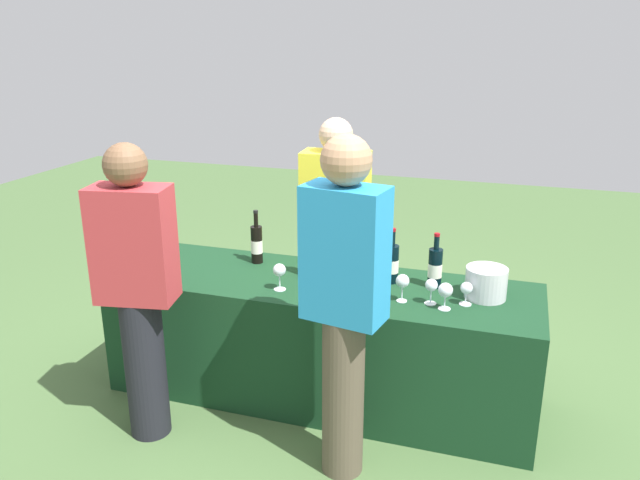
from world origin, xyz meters
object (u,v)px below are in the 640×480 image
(wine_glass_1, at_px, (351,277))
(wine_glass_4, at_px, (445,291))
(wine_bottle_1, at_px, (306,257))
(guest_0, at_px, (137,286))
(wine_bottle_4, at_px, (435,268))
(guest_1, at_px, (344,299))
(wine_bottle_3, at_px, (392,263))
(wine_glass_5, at_px, (466,289))
(wine_bottle_2, at_px, (343,259))
(wine_glass_2, at_px, (403,282))
(wine_bottle_0, at_px, (257,244))
(server_pouring, at_px, (335,232))
(wine_glass_0, at_px, (279,271))
(ice_bucket, at_px, (486,283))
(wine_glass_3, at_px, (431,286))

(wine_glass_1, relative_size, wine_glass_4, 1.05)
(wine_bottle_1, distance_m, guest_0, 0.98)
(wine_bottle_4, bearing_deg, wine_bottle_1, -177.09)
(wine_glass_1, distance_m, guest_0, 1.11)
(wine_glass_4, height_order, guest_1, guest_1)
(wine_bottle_3, bearing_deg, wine_glass_5, -23.48)
(wine_bottle_2, height_order, wine_glass_2, wine_bottle_2)
(wine_bottle_0, bearing_deg, wine_bottle_4, -3.09)
(wine_glass_5, bearing_deg, server_pouring, 145.00)
(wine_bottle_1, distance_m, wine_glass_0, 0.27)
(wine_glass_2, relative_size, wine_glass_4, 1.05)
(ice_bucket, relative_size, guest_1, 0.13)
(wine_glass_3, bearing_deg, wine_glass_4, -29.92)
(wine_glass_3, xyz_separation_m, guest_1, (-0.33, -0.51, 0.10))
(ice_bucket, distance_m, guest_1, 0.91)
(wine_glass_0, bearing_deg, wine_glass_4, 1.27)
(wine_bottle_4, bearing_deg, wine_glass_5, -45.08)
(wine_glass_5, distance_m, server_pouring, 1.09)
(wine_bottle_3, distance_m, server_pouring, 0.64)
(wine_bottle_0, height_order, server_pouring, server_pouring)
(wine_glass_3, distance_m, ice_bucket, 0.32)
(wine_glass_5, bearing_deg, wine_glass_4, -137.07)
(wine_bottle_0, distance_m, wine_glass_4, 1.23)
(wine_bottle_0, xyz_separation_m, guest_0, (-0.30, -0.82, 0.01))
(wine_bottle_3, distance_m, guest_1, 0.75)
(wine_bottle_2, height_order, ice_bucket, wine_bottle_2)
(wine_bottle_1, xyz_separation_m, wine_glass_3, (0.76, -0.20, -0.01))
(wine_bottle_0, height_order, ice_bucket, wine_bottle_0)
(wine_bottle_3, relative_size, wine_glass_0, 2.10)
(wine_bottle_0, xyz_separation_m, ice_bucket, (1.37, -0.12, -0.04))
(wine_bottle_4, bearing_deg, wine_glass_0, -159.55)
(wine_bottle_3, height_order, wine_glass_4, wine_bottle_3)
(wine_glass_3, distance_m, wine_glass_4, 0.09)
(wine_glass_5, xyz_separation_m, server_pouring, (-0.89, 0.63, 0.03))
(wine_bottle_0, height_order, wine_glass_0, wine_bottle_0)
(wine_glass_2, distance_m, ice_bucket, 0.45)
(wine_glass_3, bearing_deg, server_pouring, 136.95)
(wine_bottle_2, height_order, guest_1, guest_1)
(wine_bottle_0, distance_m, server_pouring, 0.54)
(wine_glass_1, xyz_separation_m, server_pouring, (-0.29, 0.70, 0.01))
(wine_glass_0, distance_m, guest_1, 0.67)
(wine_glass_4, bearing_deg, wine_glass_2, 172.36)
(ice_bucket, distance_m, server_pouring, 1.11)
(wine_bottle_3, xyz_separation_m, guest_0, (-1.15, -0.76, 0.02))
(wine_bottle_0, xyz_separation_m, wine_glass_2, (0.96, -0.31, -0.01))
(wine_bottle_3, bearing_deg, guest_0, -146.45)
(wine_glass_5, bearing_deg, guest_1, -132.18)
(wine_glass_4, distance_m, ice_bucket, 0.29)
(wine_bottle_2, bearing_deg, wine_bottle_4, 4.37)
(wine_bottle_3, relative_size, server_pouring, 0.20)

